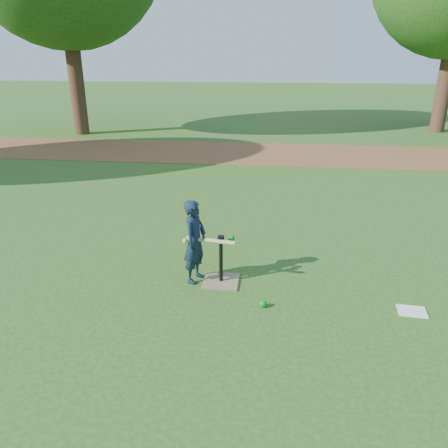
# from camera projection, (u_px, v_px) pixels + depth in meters

# --- Properties ---
(ground) EXTENTS (80.00, 80.00, 0.00)m
(ground) POSITION_uv_depth(u_px,v_px,m) (204.00, 281.00, 5.40)
(ground) COLOR #285116
(ground) RESTS_ON ground
(dirt_strip) EXTENTS (24.00, 3.00, 0.01)m
(dirt_strip) POSITION_uv_depth(u_px,v_px,m) (248.00, 153.00, 12.33)
(dirt_strip) COLOR brown
(dirt_strip) RESTS_ON ground
(child) EXTENTS (0.34, 0.43, 1.04)m
(child) POSITION_uv_depth(u_px,v_px,m) (195.00, 241.00, 5.24)
(child) COLOR #102032
(child) RESTS_ON ground
(wiffle_ball_ground) EXTENTS (0.08, 0.08, 0.08)m
(wiffle_ball_ground) POSITION_uv_depth(u_px,v_px,m) (263.00, 304.00, 4.83)
(wiffle_ball_ground) COLOR #0C851D
(wiffle_ball_ground) RESTS_ON ground
(clipboard) EXTENTS (0.32, 0.25, 0.01)m
(clipboard) POSITION_uv_depth(u_px,v_px,m) (412.00, 311.00, 4.75)
(clipboard) COLOR white
(clipboard) RESTS_ON ground
(batting_tee) EXTENTS (0.43, 0.43, 0.61)m
(batting_tee) POSITION_uv_depth(u_px,v_px,m) (221.00, 274.00, 5.34)
(batting_tee) COLOR #827152
(batting_tee) RESTS_ON ground
(swing_action) EXTENTS (0.63, 0.22, 0.08)m
(swing_action) POSITION_uv_depth(u_px,v_px,m) (212.00, 240.00, 5.19)
(swing_action) COLOR tan
(swing_action) RESTS_ON ground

